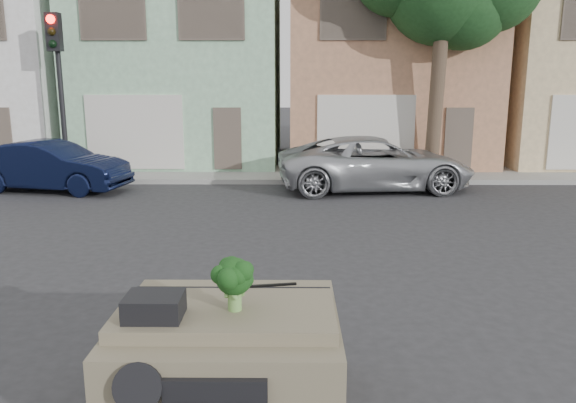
{
  "coord_description": "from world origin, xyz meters",
  "views": [
    {
      "loc": [
        0.59,
        -7.78,
        3.08
      ],
      "look_at": [
        0.52,
        0.5,
        1.3
      ],
      "focal_mm": 35.0,
      "sensor_mm": 36.0,
      "label": 1
    }
  ],
  "objects_px": {
    "traffic_signal": "(60,99)",
    "broccoli": "(234,284)",
    "navy_sedan": "(53,191)",
    "silver_pickup": "(374,190)"
  },
  "relations": [
    {
      "from": "traffic_signal",
      "to": "broccoli",
      "type": "height_order",
      "value": "traffic_signal"
    },
    {
      "from": "navy_sedan",
      "to": "broccoli",
      "type": "relative_size",
      "value": 8.99
    },
    {
      "from": "traffic_signal",
      "to": "broccoli",
      "type": "bearing_deg",
      "value": -62.57
    },
    {
      "from": "silver_pickup",
      "to": "broccoli",
      "type": "relative_size",
      "value": 11.46
    },
    {
      "from": "navy_sedan",
      "to": "broccoli",
      "type": "bearing_deg",
      "value": -140.15
    },
    {
      "from": "traffic_signal",
      "to": "broccoli",
      "type": "relative_size",
      "value": 10.54
    },
    {
      "from": "navy_sedan",
      "to": "broccoli",
      "type": "distance_m",
      "value": 12.85
    },
    {
      "from": "navy_sedan",
      "to": "traffic_signal",
      "type": "relative_size",
      "value": 0.85
    },
    {
      "from": "traffic_signal",
      "to": "broccoli",
      "type": "xyz_separation_m",
      "value": [
        6.58,
        -12.68,
        -1.19
      ]
    },
    {
      "from": "navy_sedan",
      "to": "silver_pickup",
      "type": "distance_m",
      "value": 9.23
    }
  ]
}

